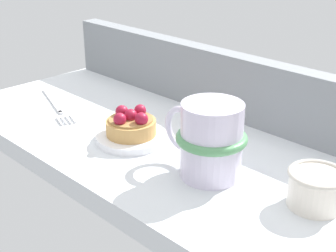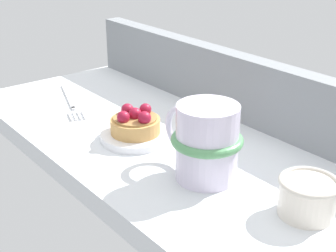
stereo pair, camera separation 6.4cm
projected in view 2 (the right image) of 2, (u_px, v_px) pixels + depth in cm
name	position (u px, v px, depth cm)	size (l,w,h in cm)	color
ground_plane	(168.00, 149.00, 71.77)	(74.96, 32.16, 3.09)	silver
window_rail_back	(238.00, 86.00, 77.34)	(73.46, 3.22, 10.35)	gray
dessert_plate	(136.00, 136.00, 71.29)	(10.38, 10.38, 1.06)	white
raspberry_tart	(135.00, 123.00, 70.42)	(7.26, 7.26, 3.99)	tan
coffee_mug	(206.00, 142.00, 59.32)	(12.42, 8.92, 9.75)	silver
dessert_fork	(70.00, 101.00, 85.10)	(17.40, 7.53, 0.60)	#B7B7BC
sugar_bowl	(310.00, 195.00, 52.98)	(6.70, 6.70, 4.35)	silver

